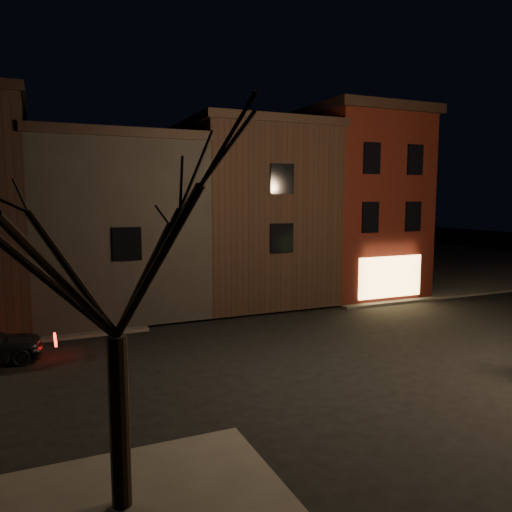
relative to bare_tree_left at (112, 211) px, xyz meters
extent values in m
plane|color=black|center=(8.00, 7.00, -5.43)|extent=(120.00, 120.00, 0.00)
cube|color=#2D2B28|center=(28.00, 27.00, -5.37)|extent=(30.00, 30.00, 0.12)
cube|color=#48130C|center=(16.00, 16.50, -0.31)|extent=(6.00, 8.00, 10.00)
cube|color=black|center=(16.00, 16.50, 4.94)|extent=(6.50, 8.50, 0.50)
cube|color=#EFC06B|center=(16.00, 12.45, -4.01)|extent=(4.00, 0.12, 2.20)
cube|color=black|center=(9.50, 17.50, -0.81)|extent=(7.00, 10.00, 9.00)
cube|color=black|center=(9.50, 17.50, 3.89)|extent=(7.30, 10.30, 0.40)
cube|color=black|center=(2.25, 17.50, -1.31)|extent=(7.50, 10.00, 8.00)
cube|color=black|center=(2.25, 17.50, 2.89)|extent=(7.80, 10.30, 0.40)
cylinder|color=black|center=(0.00, 0.00, -3.74)|extent=(0.36, 0.36, 3.15)
camera|label=1|loc=(-1.19, -8.71, 0.25)|focal=35.00mm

